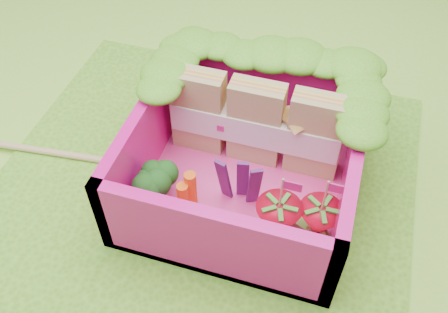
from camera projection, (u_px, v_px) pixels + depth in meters
name	position (u px, v px, depth m)	size (l,w,h in m)	color
ground	(199.00, 195.00, 3.15)	(14.00, 14.00, 0.00)	#9DDC3E
placemat	(199.00, 194.00, 3.14)	(2.60, 2.60, 0.03)	#60A325
bento_floor	(243.00, 185.00, 3.14)	(1.30, 1.30, 0.05)	#ED3C95
bento_box	(245.00, 158.00, 2.95)	(1.30, 1.30, 0.55)	#E8138A
lettuce_ruffle	(267.00, 65.00, 3.01)	(1.43, 0.83, 0.11)	#3A8E19
sandwich_stack	(256.00, 123.00, 3.06)	(1.07, 0.18, 0.58)	tan
broccoli	(156.00, 183.00, 2.90)	(0.31, 0.31, 0.25)	#71B155
carrot_sticks	(188.00, 194.00, 2.89)	(0.10, 0.12, 0.28)	#E35D13
purple_wedges	(240.00, 182.00, 2.88)	(0.25, 0.07, 0.38)	#541A5E
strawberry_left	(278.00, 220.00, 2.77)	(0.26, 0.26, 0.50)	red
strawberry_right	(319.00, 222.00, 2.77)	(0.24, 0.24, 0.48)	red
snap_peas	(299.00, 225.00, 2.87)	(0.60, 0.53, 0.05)	#4FBF3C
chopsticks	(54.00, 153.00, 3.33)	(2.06, 0.26, 0.04)	tan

